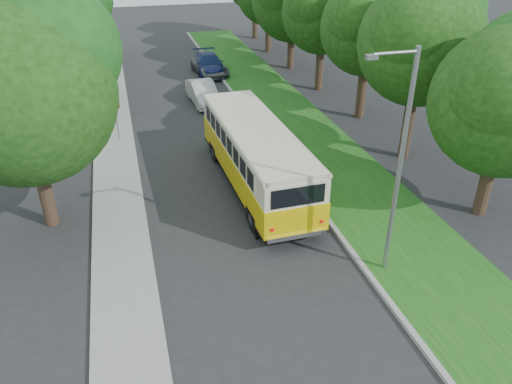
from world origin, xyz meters
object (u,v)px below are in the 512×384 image
object	(u,v)px
lamppost_far	(105,52)
vintage_bus	(256,158)
car_silver	(258,132)
car_blue	(209,64)
car_grey	(210,66)
lamppost_near	(398,162)
car_white	(203,93)

from	to	relation	value
lamppost_far	vintage_bus	xyz separation A→B (m)	(6.19, -11.27, -2.55)
lamppost_far	car_silver	size ratio (longest dim) A/B	1.88
lamppost_far	vintage_bus	size ratio (longest dim) A/B	0.71
car_blue	car_grey	xyz separation A→B (m)	(0.00, -0.36, -0.10)
lamppost_far	car_grey	world-z (taller)	lamppost_far
lamppost_far	car_silver	bearing A→B (deg)	-39.53
car_blue	vintage_bus	bearing A→B (deg)	-93.75
lamppost_near	car_white	world-z (taller)	lamppost_near
car_silver	car_white	distance (m)	7.79
car_white	car_blue	world-z (taller)	car_blue
car_white	car_blue	size ratio (longest dim) A/B	0.85
vintage_bus	car_white	world-z (taller)	vintage_bus
lamppost_far	car_grey	size ratio (longest dim) A/B	1.58
car_blue	car_grey	distance (m)	0.37
lamppost_near	car_white	distance (m)	20.28
lamppost_near	vintage_bus	bearing A→B (deg)	110.57
car_white	car_grey	xyz separation A→B (m)	(1.75, 6.70, -0.07)
lamppost_far	car_blue	world-z (taller)	lamppost_far
car_white	car_blue	bearing A→B (deg)	72.32
car_silver	lamppost_near	bearing A→B (deg)	-92.78
car_white	car_grey	world-z (taller)	car_white
lamppost_far	vintage_bus	bearing A→B (deg)	-61.22
lamppost_far	car_grey	bearing A→B (deg)	45.85
lamppost_near	vintage_bus	xyz separation A→B (m)	(-2.71, 7.23, -2.81)
car_blue	car_grey	size ratio (longest dim) A/B	1.11
car_blue	lamppost_near	bearing A→B (deg)	-86.77
car_grey	car_white	bearing A→B (deg)	-109.14
car_silver	car_white	size ratio (longest dim) A/B	0.90
lamppost_near	car_white	size ratio (longest dim) A/B	1.80
lamppost_far	car_silver	world-z (taller)	lamppost_far
car_silver	car_white	world-z (taller)	car_white
lamppost_far	car_blue	bearing A→B (deg)	47.11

